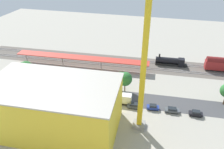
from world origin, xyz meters
name	(u,v)px	position (x,y,z in m)	size (l,w,h in m)	color
ground_plane	(102,87)	(0.00, 0.00, 0.00)	(205.66, 205.66, 0.00)	#9E998C
rail_bed	(115,62)	(0.00, -21.95, 0.00)	(128.53, 14.43, 0.01)	#5B544C
street_asphalt	(98,95)	(0.00, 5.35, 0.00)	(128.53, 9.00, 0.01)	#424244
track_rails	(115,62)	(0.00, -21.95, 0.18)	(128.42, 13.57, 0.12)	#9E9EA8
platform_canopy_near	(81,58)	(13.59, -14.53, 4.24)	(60.04, 7.41, 4.44)	#B73328
locomotive	(171,62)	(-25.41, -25.17, 1.79)	(14.00, 3.28, 5.04)	black
parked_car_0	(196,114)	(-33.62, 8.63, 0.82)	(4.23, 1.80, 1.85)	black
parked_car_1	(172,110)	(-26.26, 8.63, 0.73)	(4.83, 2.16, 1.65)	black
parked_car_2	(153,107)	(-20.09, 8.64, 0.78)	(4.18, 2.15, 1.76)	black
parked_car_3	(134,106)	(-13.98, 9.38, 0.76)	(4.59, 2.01, 1.74)	black
parked_car_4	(115,102)	(-7.30, 8.71, 0.81)	(4.42, 2.20, 1.82)	black
construction_building	(55,107)	(6.78, 23.77, 7.24)	(35.51, 19.89, 14.48)	yellow
construction_roof_slab	(51,85)	(6.78, 23.77, 14.68)	(36.11, 20.49, 0.40)	#ADA89E
tower_crane	(139,59)	(-15.52, 18.18, 22.54)	(22.78, 7.10, 39.30)	gray
box_truck_0	(39,86)	(22.42, 6.89, 1.66)	(9.13, 2.77, 3.33)	black
box_truck_1	(119,98)	(-8.26, 7.63, 1.69)	(9.14, 2.96, 3.43)	black
street_tree_0	(26,67)	(30.63, 1.16, 5.42)	(4.95, 4.95, 7.92)	brown
street_tree_1	(70,73)	(13.01, -0.55, 4.16)	(4.39, 4.39, 6.38)	brown
street_tree_2	(121,78)	(-7.40, -0.08, 5.28)	(4.25, 4.25, 7.43)	brown
street_tree_4	(24,68)	(32.46, 0.09, 4.40)	(5.01, 5.01, 6.92)	brown
street_tree_5	(125,79)	(-9.01, 0.30, 5.21)	(5.17, 5.17, 7.81)	brown
traffic_light	(29,83)	(24.60, 9.68, 3.96)	(0.50, 0.36, 5.92)	#333333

